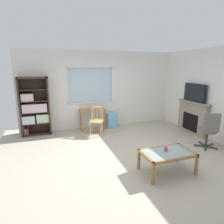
{
  "coord_description": "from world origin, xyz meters",
  "views": [
    {
      "loc": [
        -1.82,
        -4.17,
        2.15
      ],
      "look_at": [
        -0.19,
        0.61,
        0.97
      ],
      "focal_mm": 30.8,
      "sensor_mm": 36.0,
      "label": 1
    }
  ],
  "objects_px": {
    "office_chair": "(209,129)",
    "sippy_cup": "(166,149)",
    "wooden_chair": "(97,120)",
    "coffee_table": "(167,155)",
    "tv": "(195,93)",
    "plastic_drawer_unit": "(111,120)",
    "bookshelf": "(34,109)",
    "fireplace": "(193,117)",
    "desk_under_window": "(92,113)"
  },
  "relations": [
    {
      "from": "desk_under_window",
      "to": "tv",
      "type": "height_order",
      "value": "tv"
    },
    {
      "from": "coffee_table",
      "to": "tv",
      "type": "bearing_deg",
      "value": 39.9
    },
    {
      "from": "wooden_chair",
      "to": "sippy_cup",
      "type": "bearing_deg",
      "value": -73.35
    },
    {
      "from": "coffee_table",
      "to": "bookshelf",
      "type": "bearing_deg",
      "value": 128.39
    },
    {
      "from": "coffee_table",
      "to": "fireplace",
      "type": "bearing_deg",
      "value": 39.67
    },
    {
      "from": "office_chair",
      "to": "coffee_table",
      "type": "relative_size",
      "value": 0.96
    },
    {
      "from": "wooden_chair",
      "to": "fireplace",
      "type": "distance_m",
      "value": 3.17
    },
    {
      "from": "plastic_drawer_unit",
      "to": "office_chair",
      "type": "relative_size",
      "value": 0.54
    },
    {
      "from": "fireplace",
      "to": "office_chair",
      "type": "relative_size",
      "value": 1.3
    },
    {
      "from": "wooden_chair",
      "to": "coffee_table",
      "type": "distance_m",
      "value": 2.86
    },
    {
      "from": "bookshelf",
      "to": "plastic_drawer_unit",
      "type": "bearing_deg",
      "value": -1.35
    },
    {
      "from": "desk_under_window",
      "to": "wooden_chair",
      "type": "distance_m",
      "value": 0.53
    },
    {
      "from": "desk_under_window",
      "to": "plastic_drawer_unit",
      "type": "xyz_separation_m",
      "value": [
        0.71,
        0.05,
        -0.33
      ]
    },
    {
      "from": "tv",
      "to": "coffee_table",
      "type": "xyz_separation_m",
      "value": [
        -2.23,
        -1.86,
        -0.96
      ]
    },
    {
      "from": "desk_under_window",
      "to": "tv",
      "type": "relative_size",
      "value": 0.99
    },
    {
      "from": "wooden_chair",
      "to": "office_chair",
      "type": "xyz_separation_m",
      "value": [
        2.55,
        -2.06,
        0.09
      ]
    },
    {
      "from": "plastic_drawer_unit",
      "to": "fireplace",
      "type": "xyz_separation_m",
      "value": [
        2.35,
        -1.46,
        0.26
      ]
    },
    {
      "from": "bookshelf",
      "to": "wooden_chair",
      "type": "xyz_separation_m",
      "value": [
        1.88,
        -0.63,
        -0.39
      ]
    },
    {
      "from": "tv",
      "to": "sippy_cup",
      "type": "xyz_separation_m",
      "value": [
        -2.22,
        -1.79,
        -0.85
      ]
    },
    {
      "from": "plastic_drawer_unit",
      "to": "coffee_table",
      "type": "bearing_deg",
      "value": -88.18
    },
    {
      "from": "office_chair",
      "to": "sippy_cup",
      "type": "relative_size",
      "value": 11.11
    },
    {
      "from": "plastic_drawer_unit",
      "to": "tv",
      "type": "bearing_deg",
      "value": -31.99
    },
    {
      "from": "tv",
      "to": "office_chair",
      "type": "height_order",
      "value": "tv"
    },
    {
      "from": "wooden_chair",
      "to": "plastic_drawer_unit",
      "type": "relative_size",
      "value": 1.66
    },
    {
      "from": "wooden_chair",
      "to": "sippy_cup",
      "type": "distance_m",
      "value": 2.8
    },
    {
      "from": "plastic_drawer_unit",
      "to": "sippy_cup",
      "type": "distance_m",
      "value": 3.26
    },
    {
      "from": "fireplace",
      "to": "coffee_table",
      "type": "xyz_separation_m",
      "value": [
        -2.24,
        -1.86,
        -0.15
      ]
    },
    {
      "from": "office_chair",
      "to": "desk_under_window",
      "type": "bearing_deg",
      "value": 134.81
    },
    {
      "from": "wooden_chair",
      "to": "office_chair",
      "type": "height_order",
      "value": "office_chair"
    },
    {
      "from": "bookshelf",
      "to": "wooden_chair",
      "type": "bearing_deg",
      "value": -18.5
    },
    {
      "from": "plastic_drawer_unit",
      "to": "sippy_cup",
      "type": "xyz_separation_m",
      "value": [
        0.11,
        -3.25,
        0.22
      ]
    },
    {
      "from": "fireplace",
      "to": "tv",
      "type": "bearing_deg",
      "value": 180.0
    },
    {
      "from": "desk_under_window",
      "to": "coffee_table",
      "type": "distance_m",
      "value": 3.37
    },
    {
      "from": "sippy_cup",
      "to": "bookshelf",
      "type": "bearing_deg",
      "value": 128.96
    },
    {
      "from": "wooden_chair",
      "to": "coffee_table",
      "type": "bearing_deg",
      "value": -73.77
    },
    {
      "from": "plastic_drawer_unit",
      "to": "fireplace",
      "type": "bearing_deg",
      "value": -31.79
    },
    {
      "from": "wooden_chair",
      "to": "fireplace",
      "type": "bearing_deg",
      "value": -16.28
    },
    {
      "from": "coffee_table",
      "to": "sippy_cup",
      "type": "distance_m",
      "value": 0.13
    },
    {
      "from": "bookshelf",
      "to": "tv",
      "type": "distance_m",
      "value": 5.15
    },
    {
      "from": "desk_under_window",
      "to": "plastic_drawer_unit",
      "type": "distance_m",
      "value": 0.78
    },
    {
      "from": "bookshelf",
      "to": "coffee_table",
      "type": "height_order",
      "value": "bookshelf"
    },
    {
      "from": "office_chair",
      "to": "sippy_cup",
      "type": "height_order",
      "value": "office_chair"
    },
    {
      "from": "fireplace",
      "to": "coffee_table",
      "type": "bearing_deg",
      "value": -140.33
    },
    {
      "from": "wooden_chair",
      "to": "fireplace",
      "type": "relative_size",
      "value": 0.69
    },
    {
      "from": "tv",
      "to": "sippy_cup",
      "type": "height_order",
      "value": "tv"
    },
    {
      "from": "bookshelf",
      "to": "wooden_chair",
      "type": "distance_m",
      "value": 2.02
    },
    {
      "from": "sippy_cup",
      "to": "office_chair",
      "type": "bearing_deg",
      "value": 19.53
    },
    {
      "from": "bookshelf",
      "to": "tv",
      "type": "height_order",
      "value": "bookshelf"
    },
    {
      "from": "fireplace",
      "to": "office_chair",
      "type": "height_order",
      "value": "fireplace"
    },
    {
      "from": "plastic_drawer_unit",
      "to": "tv",
      "type": "xyz_separation_m",
      "value": [
        2.33,
        -1.46,
        1.08
      ]
    }
  ]
}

